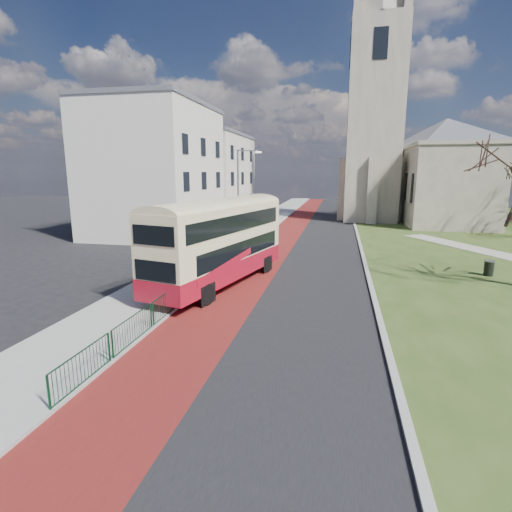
# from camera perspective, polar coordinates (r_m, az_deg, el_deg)

# --- Properties ---
(ground) EXTENTS (160.00, 160.00, 0.00)m
(ground) POSITION_cam_1_polar(r_m,az_deg,el_deg) (17.74, -2.78, -8.60)
(ground) COLOR black
(ground) RESTS_ON ground
(road_carriageway) EXTENTS (9.00, 120.00, 0.01)m
(road_carriageway) POSITION_cam_1_polar(r_m,az_deg,el_deg) (36.71, 7.39, 2.04)
(road_carriageway) COLOR black
(road_carriageway) RESTS_ON ground
(bus_lane) EXTENTS (3.40, 120.00, 0.01)m
(bus_lane) POSITION_cam_1_polar(r_m,az_deg,el_deg) (37.00, 3.22, 2.21)
(bus_lane) COLOR #591414
(bus_lane) RESTS_ON ground
(pavement_west) EXTENTS (4.00, 120.00, 0.12)m
(pavement_west) POSITION_cam_1_polar(r_m,az_deg,el_deg) (37.74, -2.50, 2.49)
(pavement_west) COLOR gray
(pavement_west) RESTS_ON ground
(kerb_west) EXTENTS (0.25, 120.00, 0.13)m
(kerb_west) POSITION_cam_1_polar(r_m,az_deg,el_deg) (37.30, 0.48, 2.39)
(kerb_west) COLOR #999993
(kerb_west) RESTS_ON ground
(kerb_east) EXTENTS (0.25, 80.00, 0.13)m
(kerb_east) POSITION_cam_1_polar(r_m,az_deg,el_deg) (38.61, 14.46, 2.34)
(kerb_east) COLOR #999993
(kerb_east) RESTS_ON ground
(pedestrian_railing) EXTENTS (0.07, 24.00, 1.12)m
(pedestrian_railing) POSITION_cam_1_polar(r_m,az_deg,el_deg) (22.06, -7.61, -3.08)
(pedestrian_railing) COLOR #0C381E
(pedestrian_railing) RESTS_ON ground
(gothic_church) EXTENTS (16.38, 18.00, 40.00)m
(gothic_church) POSITION_cam_1_polar(r_m,az_deg,el_deg) (55.15, 21.55, 18.29)
(gothic_church) COLOR gray
(gothic_church) RESTS_ON ground
(street_block_near) EXTENTS (10.30, 14.30, 13.00)m
(street_block_near) POSITION_cam_1_polar(r_m,az_deg,el_deg) (42.22, -14.07, 11.94)
(street_block_near) COLOR beige
(street_block_near) RESTS_ON ground
(street_block_far) EXTENTS (10.30, 16.30, 11.50)m
(street_block_far) POSITION_cam_1_polar(r_m,az_deg,el_deg) (57.07, -6.94, 11.33)
(street_block_far) COLOR beige
(street_block_far) RESTS_ON ground
(streetlamp) EXTENTS (2.13, 0.18, 8.00)m
(streetlamp) POSITION_cam_1_polar(r_m,az_deg,el_deg) (35.18, -2.34, 9.23)
(streetlamp) COLOR gray
(streetlamp) RESTS_ON pavement_west
(bus) EXTENTS (5.05, 11.34, 4.62)m
(bus) POSITION_cam_1_polar(r_m,az_deg,el_deg) (22.03, -5.19, 2.50)
(bus) COLOR maroon
(bus) RESTS_ON ground
(litter_bin) EXTENTS (0.60, 0.60, 0.94)m
(litter_bin) POSITION_cam_1_polar(r_m,az_deg,el_deg) (27.99, 30.32, -1.50)
(litter_bin) COLOR black
(litter_bin) RESTS_ON grass_green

